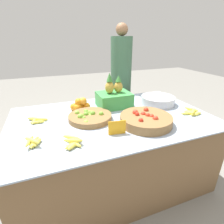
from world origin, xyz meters
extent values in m
plane|color=gray|center=(0.00, 0.00, 0.00)|extent=(12.00, 12.00, 0.00)
cube|color=brown|center=(0.00, 0.00, 0.36)|extent=(1.79, 1.12, 0.72)
cube|color=#99A8BC|center=(0.00, 0.00, 0.73)|extent=(1.86, 1.17, 0.01)
cylinder|color=olive|center=(-0.21, 0.01, 0.76)|extent=(0.39, 0.39, 0.05)
sphere|color=#6BA333|center=(-0.22, 0.12, 0.77)|extent=(0.05, 0.05, 0.05)
sphere|color=#89BC42|center=(-0.20, 0.02, 0.77)|extent=(0.04, 0.04, 0.04)
sphere|color=#6BA333|center=(-0.18, 0.03, 0.78)|extent=(0.06, 0.06, 0.06)
sphere|color=#6BA333|center=(-0.24, 0.03, 0.78)|extent=(0.05, 0.05, 0.05)
sphere|color=#7AB238|center=(-0.20, 0.08, 0.77)|extent=(0.04, 0.04, 0.04)
sphere|color=#89BC42|center=(-0.31, 0.09, 0.79)|extent=(0.04, 0.04, 0.04)
sphere|color=#6BA333|center=(-0.11, -0.01, 0.79)|extent=(0.04, 0.04, 0.04)
sphere|color=#89BC42|center=(-0.27, -0.11, 0.77)|extent=(0.04, 0.04, 0.04)
sphere|color=#7AB238|center=(-0.30, -0.01, 0.79)|extent=(0.06, 0.06, 0.06)
sphere|color=#7AB238|center=(-0.28, -0.02, 0.77)|extent=(0.05, 0.05, 0.05)
cylinder|color=olive|center=(0.22, -0.24, 0.77)|extent=(0.45, 0.45, 0.08)
sphere|color=red|center=(0.24, -0.24, 0.81)|extent=(0.04, 0.04, 0.04)
sphere|color=red|center=(0.31, -0.18, 0.76)|extent=(0.05, 0.05, 0.05)
sphere|color=red|center=(0.22, -0.20, 0.81)|extent=(0.05, 0.05, 0.05)
sphere|color=red|center=(0.13, -0.31, 0.81)|extent=(0.04, 0.04, 0.04)
sphere|color=red|center=(0.22, -0.24, 0.77)|extent=(0.05, 0.05, 0.05)
sphere|color=red|center=(0.18, -0.33, 0.77)|extent=(0.05, 0.05, 0.05)
sphere|color=red|center=(0.25, -0.28, 0.77)|extent=(0.04, 0.04, 0.04)
sphere|color=red|center=(0.16, -0.20, 0.82)|extent=(0.04, 0.04, 0.04)
sphere|color=red|center=(0.26, -0.19, 0.77)|extent=(0.04, 0.04, 0.04)
sphere|color=red|center=(0.10, -0.20, 0.78)|extent=(0.05, 0.05, 0.05)
sphere|color=red|center=(0.16, -0.16, 0.82)|extent=(0.05, 0.05, 0.05)
sphere|color=red|center=(0.28, -0.14, 0.82)|extent=(0.05, 0.05, 0.05)
sphere|color=red|center=(0.26, -0.32, 0.81)|extent=(0.05, 0.05, 0.05)
sphere|color=red|center=(0.30, -0.27, 0.77)|extent=(0.04, 0.04, 0.04)
sphere|color=red|center=(0.11, -0.29, 0.78)|extent=(0.04, 0.04, 0.04)
sphere|color=red|center=(0.26, -0.26, 0.80)|extent=(0.05, 0.05, 0.05)
sphere|color=red|center=(0.15, -0.12, 0.77)|extent=(0.05, 0.05, 0.05)
sphere|color=orange|center=(-0.18, 0.27, 0.77)|extent=(0.07, 0.07, 0.07)
sphere|color=orange|center=(-0.26, 0.34, 0.76)|extent=(0.06, 0.06, 0.06)
sphere|color=orange|center=(-0.27, 0.26, 0.77)|extent=(0.08, 0.08, 0.08)
sphere|color=orange|center=(-0.30, 0.27, 0.77)|extent=(0.07, 0.07, 0.07)
sphere|color=orange|center=(-0.31, 0.29, 0.77)|extent=(0.08, 0.08, 0.08)
sphere|color=orange|center=(-0.25, 0.30, 0.77)|extent=(0.08, 0.08, 0.08)
sphere|color=orange|center=(-0.22, 0.27, 0.83)|extent=(0.08, 0.08, 0.08)
sphere|color=orange|center=(-0.26, 0.28, 0.82)|extent=(0.08, 0.08, 0.08)
cylinder|color=#B7B7BF|center=(0.61, 0.15, 0.78)|extent=(0.37, 0.37, 0.09)
cube|color=orange|center=(-0.08, -0.32, 0.79)|extent=(0.14, 0.02, 0.11)
cube|color=green|center=(0.12, 0.25, 0.81)|extent=(0.35, 0.27, 0.15)
ellipsoid|color=#B28E38|center=(0.07, 0.25, 0.95)|extent=(0.09, 0.09, 0.13)
cone|color=#387A33|center=(0.07, 0.25, 1.06)|extent=(0.06, 0.06, 0.09)
ellipsoid|color=#B28E38|center=(0.17, 0.25, 0.94)|extent=(0.09, 0.09, 0.12)
cone|color=#387A33|center=(0.17, 0.25, 1.04)|extent=(0.06, 0.06, 0.06)
ellipsoid|color=#EFDB4C|center=(-0.69, -0.25, 0.75)|extent=(0.08, 0.12, 0.04)
ellipsoid|color=#EFDB4C|center=(-0.69, -0.25, 0.75)|extent=(0.03, 0.12, 0.03)
ellipsoid|color=#EFDB4C|center=(-0.67, -0.25, 0.75)|extent=(0.09, 0.11, 0.03)
ellipsoid|color=#EFDB4C|center=(-0.68, -0.23, 0.75)|extent=(0.08, 0.15, 0.03)
ellipsoid|color=#EFDB4C|center=(-0.69, -0.25, 0.77)|extent=(0.12, 0.12, 0.03)
ellipsoid|color=#EFDB4C|center=(-0.71, -0.24, 0.77)|extent=(0.07, 0.14, 0.03)
ellipsoid|color=#EFDB4C|center=(-0.42, -0.35, 0.75)|extent=(0.10, 0.13, 0.03)
ellipsoid|color=#EFDB4C|center=(-0.43, -0.38, 0.75)|extent=(0.11, 0.11, 0.03)
ellipsoid|color=#EFDB4C|center=(-0.42, -0.36, 0.75)|extent=(0.15, 0.11, 0.03)
ellipsoid|color=#EFDB4C|center=(-0.43, -0.31, 0.77)|extent=(0.13, 0.11, 0.03)
ellipsoid|color=#EFDB4C|center=(-0.42, -0.35, 0.77)|extent=(0.14, 0.08, 0.03)
ellipsoid|color=#EFDB4C|center=(0.72, -0.22, 0.75)|extent=(0.16, 0.07, 0.03)
ellipsoid|color=#EFDB4C|center=(0.78, -0.21, 0.75)|extent=(0.06, 0.12, 0.03)
ellipsoid|color=#EFDB4C|center=(0.78, -0.26, 0.75)|extent=(0.14, 0.04, 0.03)
ellipsoid|color=#EFDB4C|center=(0.76, -0.20, 0.75)|extent=(0.11, 0.10, 0.03)
ellipsoid|color=#EFDB4C|center=(0.74, -0.23, 0.75)|extent=(0.08, 0.13, 0.03)
ellipsoid|color=#EFDB4C|center=(0.78, -0.19, 0.77)|extent=(0.09, 0.14, 0.03)
ellipsoid|color=#EFDB4C|center=(0.77, -0.23, 0.77)|extent=(0.13, 0.11, 0.03)
ellipsoid|color=#EFDB4C|center=(-0.63, 0.15, 0.75)|extent=(0.12, 0.08, 0.03)
ellipsoid|color=#EFDB4C|center=(-0.68, 0.17, 0.75)|extent=(0.15, 0.11, 0.03)
ellipsoid|color=#EFDB4C|center=(-0.66, 0.10, 0.74)|extent=(0.12, 0.04, 0.03)
ellipsoid|color=#EFDB4C|center=(-0.69, 0.14, 0.75)|extent=(0.05, 0.14, 0.03)
cylinder|color=#385B42|center=(0.45, 0.84, 0.72)|extent=(0.29, 0.29, 1.45)
sphere|color=#896042|center=(0.45, 0.84, 1.53)|extent=(0.16, 0.16, 0.16)
camera|label=1|loc=(-0.54, -1.42, 1.43)|focal=28.00mm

